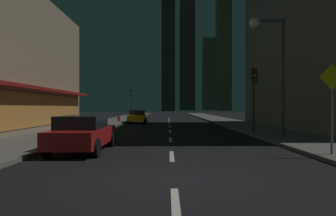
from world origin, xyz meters
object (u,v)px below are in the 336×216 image
object	(u,v)px
car_parked_near	(82,133)
street_lamp_right	(267,48)
car_parked_far	(136,116)
traffic_light_far_left	(130,98)
pedestrian_crossing_sign	(330,101)
traffic_light_near_right	(253,86)
fire_hydrant_far_left	(118,119)

from	to	relation	value
car_parked_near	street_lamp_right	size ratio (longest dim) A/B	0.64
car_parked_far	traffic_light_far_left	size ratio (longest dim) A/B	1.01
car_parked_far	car_parked_near	bearing A→B (deg)	-90.00
car_parked_near	pedestrian_crossing_sign	bearing A→B (deg)	-9.81
traffic_light_near_right	car_parked_near	bearing A→B (deg)	-142.73
car_parked_near	street_lamp_right	xyz separation A→B (m)	(8.98, 4.00, 4.33)
car_parked_near	fire_hydrant_far_left	bearing A→B (deg)	96.14
pedestrian_crossing_sign	car_parked_near	bearing A→B (deg)	170.19
traffic_light_far_left	car_parked_far	bearing A→B (deg)	-78.05
traffic_light_near_right	pedestrian_crossing_sign	distance (m)	8.60
car_parked_far	pedestrian_crossing_sign	distance (m)	23.85
car_parked_far	traffic_light_near_right	bearing A→B (deg)	-55.93
traffic_light_far_left	fire_hydrant_far_left	bearing A→B (deg)	-92.87
street_lamp_right	traffic_light_near_right	bearing A→B (deg)	87.65
pedestrian_crossing_sign	fire_hydrant_far_left	bearing A→B (deg)	116.58
traffic_light_far_left	street_lamp_right	distance (m)	27.66
traffic_light_far_left	pedestrian_crossing_sign	distance (m)	32.90
traffic_light_far_left	pedestrian_crossing_sign	xyz separation A→B (m)	(11.10, -30.95, -1.18)
traffic_light_far_left	car_parked_near	bearing A→B (deg)	-86.30
car_parked_far	fire_hydrant_far_left	bearing A→B (deg)	156.19
car_parked_far	pedestrian_crossing_sign	size ratio (longest dim) A/B	1.34
fire_hydrant_far_left	car_parked_far	bearing A→B (deg)	-23.81
fire_hydrant_far_left	traffic_light_near_right	distance (m)	18.62
traffic_light_far_left	street_lamp_right	world-z (taller)	street_lamp_right
street_lamp_right	pedestrian_crossing_sign	xyz separation A→B (m)	(0.22, -5.59, -3.05)
car_parked_near	car_parked_far	size ratio (longest dim) A/B	1.00
fire_hydrant_far_left	traffic_light_far_left	distance (m)	8.43
street_lamp_right	pedestrian_crossing_sign	world-z (taller)	street_lamp_right
pedestrian_crossing_sign	car_parked_far	bearing A→B (deg)	112.72
traffic_light_far_left	street_lamp_right	xyz separation A→B (m)	(10.88, -25.36, 1.87)
fire_hydrant_far_left	pedestrian_crossing_sign	world-z (taller)	pedestrian_crossing_sign
fire_hydrant_far_left	traffic_light_near_right	size ratio (longest dim) A/B	0.16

